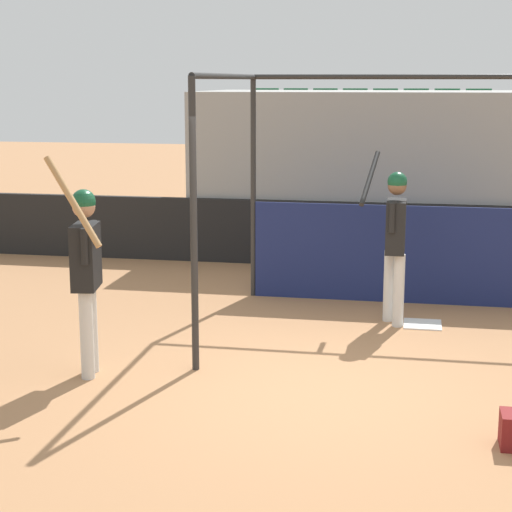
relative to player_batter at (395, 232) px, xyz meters
The scene contains 7 objects.
ground_plane 2.66m from the player_batter, 105.82° to the right, with size 60.00×60.00×0.00m, color #A8754C.
outfield_wall 3.18m from the player_batter, 102.22° to the left, with size 24.00×0.12×1.01m.
bleacher_section 4.77m from the player_batter, 97.98° to the left, with size 5.40×3.20×2.69m.
batting_cage 0.51m from the player_batter, 84.46° to the left, with size 3.91×3.13×2.91m.
home_plate 1.15m from the player_batter, ahead, with size 0.44×0.44×0.02m.
player_batter is the anchor object (origin of this frame).
player_waiting 3.72m from the player_batter, 139.90° to the right, with size 0.59×0.75×2.17m.
Camera 1 is at (0.88, -7.59, 2.83)m, focal length 60.00 mm.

